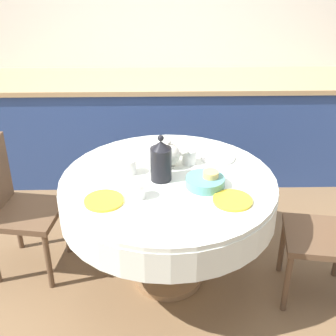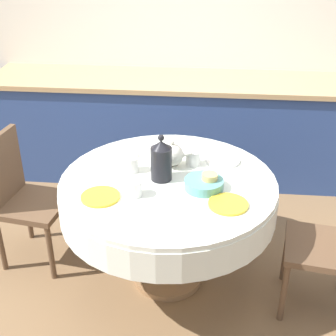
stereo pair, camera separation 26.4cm
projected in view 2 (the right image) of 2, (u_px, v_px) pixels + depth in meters
ground_plane at (168, 278)px, 3.04m from camera, size 12.00×12.00×0.00m
wall_back at (187, 18)px, 3.94m from camera, size 7.00×0.05×2.60m
kitchen_counter at (183, 128)px, 4.06m from camera, size 3.24×0.64×0.88m
dining_table at (168, 199)px, 2.74m from camera, size 1.26×1.26×0.73m
chair_right at (22, 194)px, 3.01m from camera, size 0.46×0.46×0.89m
plate_near_left at (100, 197)px, 2.52m from camera, size 0.21×0.21×0.01m
cup_near_left at (134, 188)px, 2.52m from camera, size 0.09×0.09×0.09m
plate_near_right at (228, 204)px, 2.45m from camera, size 0.21×0.21×0.01m
cup_near_right at (210, 181)px, 2.59m from camera, size 0.09×0.09×0.09m
plate_far_left at (121, 156)px, 2.93m from camera, size 0.21×0.21×0.01m
cup_far_left at (131, 164)px, 2.76m from camera, size 0.09×0.09×0.09m
plate_far_right at (223, 160)px, 2.88m from camera, size 0.21×0.21×0.01m
cup_far_right at (193, 158)px, 2.83m from camera, size 0.09×0.09×0.09m
coffee_carafe at (161, 160)px, 2.64m from camera, size 0.12×0.12×0.28m
teapot at (172, 155)px, 2.79m from camera, size 0.19×0.14×0.18m
fruit_bowl at (204, 184)px, 2.59m from camera, size 0.22×0.22×0.05m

